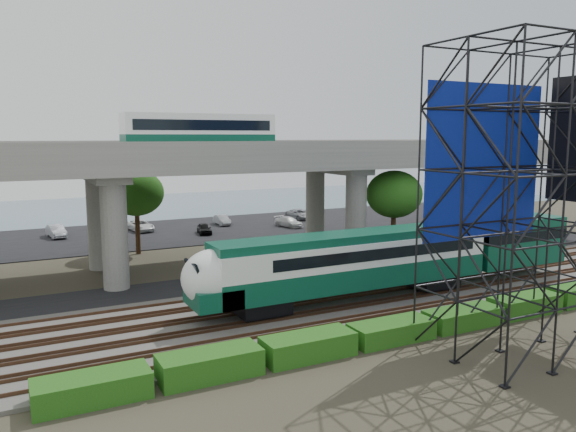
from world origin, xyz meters
TOP-DOWN VIEW (x-y plane):
  - ground at (0.00, 0.00)m, footprint 140.00×140.00m
  - ballast_bed at (0.00, 2.00)m, footprint 90.00×12.00m
  - service_road at (0.00, 10.50)m, footprint 90.00×5.00m
  - parking_lot at (0.00, 34.00)m, footprint 90.00×18.00m
  - harbor_water at (0.00, 56.00)m, footprint 140.00×40.00m
  - rail_tracks at (0.00, 2.00)m, footprint 90.00×9.52m
  - commuter_train at (5.03, 2.00)m, footprint 29.30×3.06m
  - overpass at (-0.18, 16.00)m, footprint 80.00×12.00m
  - scaffold_tower at (6.41, -7.98)m, footprint 9.36×6.36m
  - hedge_strip at (1.01, -4.30)m, footprint 34.60×1.80m
  - trees at (-4.67, 16.17)m, footprint 40.94×16.94m
  - parked_cars at (0.72, 33.78)m, footprint 38.49×9.61m

SIDE VIEW (x-z plane):
  - ground at x=0.00m, z-range 0.00..0.00m
  - harbor_water at x=0.00m, z-range 0.00..0.03m
  - service_road at x=0.00m, z-range 0.00..0.08m
  - parking_lot at x=0.00m, z-range 0.00..0.08m
  - ballast_bed at x=0.00m, z-range 0.00..0.20m
  - rail_tracks at x=0.00m, z-range 0.20..0.36m
  - hedge_strip at x=1.01m, z-range -0.04..1.16m
  - parked_cars at x=0.72m, z-range 0.03..1.34m
  - commuter_train at x=5.03m, z-range 0.73..5.03m
  - trees at x=-4.67m, z-range 1.73..9.42m
  - scaffold_tower at x=6.41m, z-range -0.03..14.97m
  - overpass at x=-0.18m, z-range 2.01..14.41m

